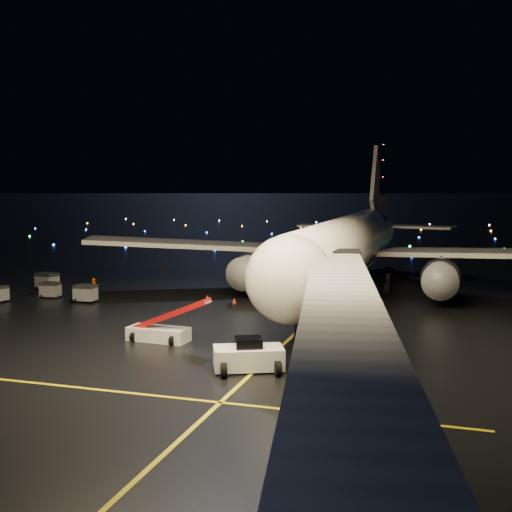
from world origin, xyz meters
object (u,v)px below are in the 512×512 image
Objects in this scene: airliner at (351,213)px; crew_c at (94,288)px; pushback_tug at (249,354)px; belt_loader at (158,319)px; baggage_cart_1 at (50,290)px; baggage_cart_2 at (47,282)px; baggage_cart_0 at (85,294)px.

crew_c is (-23.33, -11.82, -7.17)m from airliner.
pushback_tug is at bearing 10.30° from crew_c.
belt_loader is 3.27× the size of crew_c.
pushback_tug is 31.67m from baggage_cart_1.
airliner reaches higher than crew_c.
baggage_cart_1 is at bearing -109.78° from crew_c.
airliner is 9.00× the size of belt_loader.
crew_c is 7.46m from baggage_cart_2.
baggage_cart_1 is (-4.63, 1.15, -0.06)m from baggage_cart_0.
pushback_tug is 27.25m from baggage_cart_0.
baggage_cart_0 is (-13.23, 11.77, -0.73)m from belt_loader.
pushback_tug is 0.64× the size of belt_loader.
belt_loader is 3.30× the size of baggage_cart_0.
pushback_tug reaches higher than baggage_cart_2.
pushback_tug is at bearing -40.18° from baggage_cart_0.
crew_c reaches higher than baggage_cart_1.
pushback_tug is 1.91× the size of baggage_cart_2.
baggage_cart_0 is 0.90× the size of baggage_cart_2.
belt_loader reaches higher than baggage_cart_2.
baggage_cart_1 is at bearing -39.08° from baggage_cart_2.
airliner reaches higher than belt_loader.
baggage_cart_0 is 9.14m from baggage_cart_2.
crew_c reaches higher than baggage_cart_2.
crew_c is at bearing 12.73° from baggage_cart_1.
crew_c is at bearing 101.68° from baggage_cart_0.
airliner reaches higher than pushback_tug.
baggage_cart_0 is 1.08× the size of baggage_cart_1.
airliner is 26.75× the size of baggage_cart_2.
airliner is at bearing 29.98° from baggage_cart_0.
baggage_cart_1 is at bearing 148.27° from belt_loader.
crew_c is 2.60m from baggage_cart_0.
baggage_cart_1 is at bearing -154.98° from airliner.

